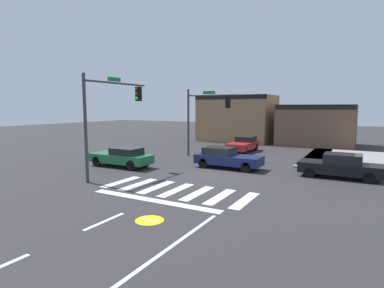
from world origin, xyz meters
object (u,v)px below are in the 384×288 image
object	(u,v)px
traffic_signal_northwest	(205,111)
car_navy	(226,158)
car_green	(122,157)
car_black	(340,166)
traffic_signal_southwest	(111,107)
car_red	(243,144)

from	to	relation	value
traffic_signal_northwest	car_navy	distance (m)	5.90
traffic_signal_northwest	car_green	world-z (taller)	traffic_signal_northwest
car_black	car_navy	xyz separation A→B (m)	(-7.08, -0.48, -0.00)
traffic_signal_northwest	car_black	size ratio (longest dim) A/B	1.26
car_black	car_green	size ratio (longest dim) A/B	0.99
car_green	car_navy	size ratio (longest dim) A/B	1.02
traffic_signal_southwest	car_red	bearing A→B (deg)	-14.13
traffic_signal_northwest	car_navy	world-z (taller)	traffic_signal_northwest
traffic_signal_northwest	car_black	bearing A→B (deg)	-16.46
car_green	traffic_signal_southwest	bearing A→B (deg)	119.80
traffic_signal_northwest	car_red	world-z (taller)	traffic_signal_northwest
car_navy	traffic_signal_northwest	bearing A→B (deg)	133.98
traffic_signal_northwest	car_green	size ratio (longest dim) A/B	1.24
traffic_signal_northwest	car_navy	xyz separation A→B (m)	(3.47, -3.60, -3.13)
car_green	car_navy	bearing A→B (deg)	-154.35
car_green	car_navy	xyz separation A→B (m)	(6.58, 3.16, 0.01)
car_red	traffic_signal_southwest	bearing A→B (deg)	-14.13
car_black	traffic_signal_northwest	bearing A→B (deg)	163.54
car_green	car_navy	distance (m)	7.30
car_black	car_navy	world-z (taller)	car_black
traffic_signal_southwest	car_green	bearing A→B (deg)	29.80
traffic_signal_southwest	car_red	distance (m)	14.63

